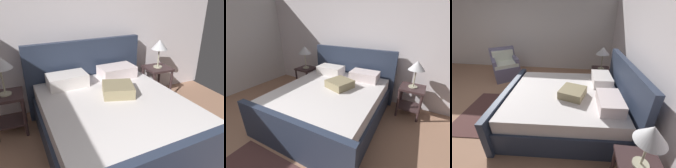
# 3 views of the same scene
# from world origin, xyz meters

# --- Properties ---
(wall_back) EXTENTS (5.33, 0.12, 2.55)m
(wall_back) POSITION_xyz_m (0.00, 3.30, 1.28)
(wall_back) COLOR silver
(wall_back) RESTS_ON ground
(bed) EXTENTS (2.03, 2.30, 1.19)m
(bed) POSITION_xyz_m (0.08, 2.05, 0.35)
(bed) COLOR #2B354B
(bed) RESTS_ON ground
(nightstand_right) EXTENTS (0.44, 0.44, 0.60)m
(nightstand_right) POSITION_xyz_m (1.36, 2.91, 0.40)
(nightstand_right) COLOR #3C292A
(nightstand_right) RESTS_ON ground
(table_lamp_right) EXTENTS (0.29, 0.29, 0.51)m
(table_lamp_right) POSITION_xyz_m (1.36, 2.91, 1.01)
(table_lamp_right) COLOR #B7B293
(table_lamp_right) RESTS_ON nightstand_right
(nightstand_left) EXTENTS (0.44, 0.44, 0.60)m
(nightstand_left) POSITION_xyz_m (-1.19, 2.77, 0.40)
(nightstand_left) COLOR #3C292A
(nightstand_left) RESTS_ON ground
(table_lamp_left) EXTENTS (0.32, 0.32, 0.56)m
(table_lamp_left) POSITION_xyz_m (-1.19, 2.77, 1.05)
(table_lamp_left) COLOR #B7B293
(table_lamp_left) RESTS_ON nightstand_left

